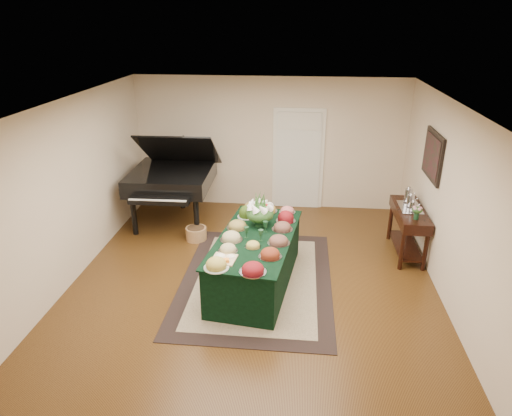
# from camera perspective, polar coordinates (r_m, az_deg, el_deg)

# --- Properties ---
(ground) EXTENTS (6.00, 6.00, 0.00)m
(ground) POSITION_cam_1_polar(r_m,az_deg,el_deg) (7.22, -0.25, -8.63)
(ground) COLOR black
(ground) RESTS_ON ground
(area_rug) EXTENTS (2.29, 3.20, 0.01)m
(area_rug) POSITION_cam_1_polar(r_m,az_deg,el_deg) (7.14, 0.07, -8.94)
(area_rug) COLOR black
(area_rug) RESTS_ON ground
(kitchen_doorway) EXTENTS (1.05, 0.07, 2.10)m
(kitchen_doorway) POSITION_cam_1_polar(r_m,az_deg,el_deg) (9.49, 5.28, 5.94)
(kitchen_doorway) COLOR silver
(kitchen_doorway) RESTS_ON ground
(buffet_table) EXTENTS (1.32, 2.33, 0.79)m
(buffet_table) POSITION_cam_1_polar(r_m,az_deg,el_deg) (6.86, -0.03, -6.57)
(buffet_table) COLOR black
(buffet_table) RESTS_ON ground
(food_platters) EXTENTS (1.14, 2.36, 0.15)m
(food_platters) POSITION_cam_1_polar(r_m,az_deg,el_deg) (6.71, 0.06, -3.04)
(food_platters) COLOR #B8B8C1
(food_platters) RESTS_ON buffet_table
(cutting_board) EXTENTS (0.35, 0.35, 0.10)m
(cutting_board) POSITION_cam_1_polar(r_m,az_deg,el_deg) (6.09, -3.99, -6.09)
(cutting_board) COLOR tan
(cutting_board) RESTS_ON buffet_table
(green_goblets) EXTENTS (0.33, 0.37, 0.18)m
(green_goblets) POSITION_cam_1_polar(r_m,az_deg,el_deg) (6.64, 0.20, -2.93)
(green_goblets) COLOR #16371F
(green_goblets) RESTS_ON buffet_table
(floral_centerpiece) EXTENTS (0.44, 0.44, 0.44)m
(floral_centerpiece) POSITION_cam_1_polar(r_m,az_deg,el_deg) (6.93, 0.51, -0.29)
(floral_centerpiece) COLOR #16371F
(floral_centerpiece) RESTS_ON buffet_table
(grand_piano) EXTENTS (1.64, 1.84, 1.83)m
(grand_piano) POSITION_cam_1_polar(r_m,az_deg,el_deg) (8.89, -10.46, 3.80)
(grand_piano) COLOR black
(grand_piano) RESTS_ON ground
(wicker_basket) EXTENTS (0.38, 0.38, 0.24)m
(wicker_basket) POSITION_cam_1_polar(r_m,az_deg,el_deg) (8.38, -7.48, -3.19)
(wicker_basket) COLOR olive
(wicker_basket) RESTS_ON ground
(mahogany_sideboard) EXTENTS (0.45, 1.29, 0.83)m
(mahogany_sideboard) POSITION_cam_1_polar(r_m,az_deg,el_deg) (8.03, 18.59, -1.38)
(mahogany_sideboard) COLOR black
(mahogany_sideboard) RESTS_ON ground
(tea_service) EXTENTS (0.34, 0.58, 0.30)m
(tea_service) POSITION_cam_1_polar(r_m,az_deg,el_deg) (7.99, 18.73, 0.89)
(tea_service) COLOR #B8B8C1
(tea_service) RESTS_ON mahogany_sideboard
(pink_bouquet) EXTENTS (0.18, 0.18, 0.22)m
(pink_bouquet) POSITION_cam_1_polar(r_m,az_deg,el_deg) (7.54, 19.50, -0.29)
(pink_bouquet) COLOR #16371F
(pink_bouquet) RESTS_ON mahogany_sideboard
(wall_painting) EXTENTS (0.05, 0.95, 0.75)m
(wall_painting) POSITION_cam_1_polar(r_m,az_deg,el_deg) (7.72, 21.22, 6.12)
(wall_painting) COLOR black
(wall_painting) RESTS_ON ground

